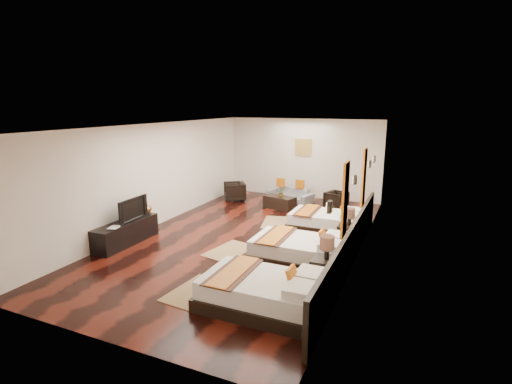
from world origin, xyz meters
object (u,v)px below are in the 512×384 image
at_px(tv_console, 126,233).
at_px(coffee_table, 280,202).
at_px(nightstand_b, 348,233).
at_px(nightstand_a, 326,269).
at_px(bed_mid, 301,250).
at_px(bed_far, 327,221).
at_px(armchair_right, 336,200).
at_px(sofa, 290,194).
at_px(armchair_left, 235,191).
at_px(tv, 130,209).
at_px(figurine, 145,207).
at_px(book, 109,227).
at_px(table_plant, 281,193).
at_px(bed_near, 265,292).

distance_m(tv_console, coffee_table, 5.03).
xyz_separation_m(nightstand_b, coffee_table, (-2.65, 2.52, -0.13)).
bearing_deg(nightstand_a, bed_mid, 129.22).
height_order(bed_far, armchair_right, bed_far).
height_order(sofa, armchair_left, armchair_left).
relative_size(sofa, armchair_right, 2.61).
height_order(tv, figurine, tv).
bearing_deg(nightstand_a, book, -177.61).
xyz_separation_m(tv_console, armchair_left, (0.50, 4.83, 0.05)).
bearing_deg(tv, bed_far, -57.72).
distance_m(bed_far, armchair_left, 4.15).
height_order(sofa, table_plant, table_plant).
relative_size(tv_console, coffee_table, 1.80).
height_order(tv_console, armchair_left, armchair_left).
relative_size(sofa, armchair_left, 2.32).
height_order(nightstand_b, table_plant, nightstand_b).
bearing_deg(bed_mid, book, -165.00).
bearing_deg(figurine, nightstand_b, 13.88).
bearing_deg(nightstand_b, figurine, -166.12).
relative_size(bed_near, coffee_table, 2.09).
relative_size(bed_near, tv, 2.13).
distance_m(bed_far, tv, 5.03).
bearing_deg(tv, bed_mid, -85.20).
xyz_separation_m(bed_near, nightstand_a, (0.75, 1.11, 0.07)).
bearing_deg(armchair_left, nightstand_a, 6.26).
bearing_deg(armchair_left, sofa, 76.58).
distance_m(bed_near, bed_mid, 2.03).
bearing_deg(bed_mid, armchair_left, 131.28).
distance_m(bed_near, tv, 4.46).
height_order(bed_mid, nightstand_b, nightstand_b).
distance_m(bed_mid, armchair_right, 4.52).
distance_m(book, coffee_table, 5.50).
relative_size(bed_near, armchair_right, 3.33).
relative_size(bed_far, tv_console, 1.06).
xyz_separation_m(book, figurine, (0.00, 1.25, 0.16)).
relative_size(book, armchair_right, 0.47).
relative_size(tv_console, sofa, 1.10).
bearing_deg(nightstand_a, coffee_table, 119.00).
relative_size(bed_near, bed_mid, 1.02).
bearing_deg(sofa, nightstand_b, -36.17).
bearing_deg(armchair_left, book, -39.98).
height_order(bed_far, armchair_left, bed_far).
height_order(tv_console, figurine, figurine).
bearing_deg(coffee_table, sofa, 90.00).
bearing_deg(bed_near, sofa, 105.31).
height_order(armchair_right, coffee_table, armchair_right).
distance_m(nightstand_a, tv_console, 4.95).
bearing_deg(table_plant, armchair_left, 169.35).
distance_m(nightstand_b, coffee_table, 3.66).
distance_m(bed_far, table_plant, 2.43).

